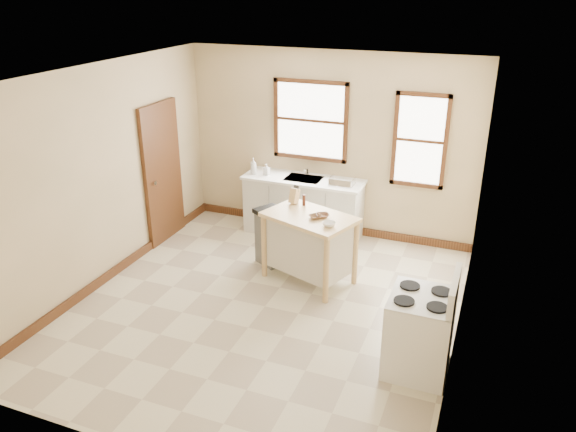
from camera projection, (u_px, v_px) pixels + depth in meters
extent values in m
plane|color=beige|center=(265.00, 306.00, 6.91)|extent=(5.00, 5.00, 0.00)
plane|color=white|center=(261.00, 75.00, 5.82)|extent=(5.00, 5.00, 0.00)
cube|color=beige|center=(329.00, 145.00, 8.51)|extent=(4.50, 0.04, 2.80)
cube|color=beige|center=(101.00, 177.00, 7.12)|extent=(0.04, 5.00, 2.80)
cube|color=beige|center=(469.00, 231.00, 5.61)|extent=(0.04, 5.00, 2.80)
cube|color=#3A1F0F|center=(163.00, 173.00, 8.35)|extent=(0.06, 0.90, 2.10)
cube|color=#3A1F0F|center=(326.00, 226.00, 9.00)|extent=(4.50, 0.04, 0.12)
cube|color=#3A1F0F|center=(115.00, 271.00, 7.63)|extent=(0.04, 5.00, 0.12)
cylinder|color=silver|center=(308.00, 168.00, 8.65)|extent=(0.03, 0.03, 0.22)
imported|color=#B2B2B2|center=(253.00, 166.00, 8.68)|extent=(0.13, 0.13, 0.26)
imported|color=#B2B2B2|center=(267.00, 169.00, 8.65)|extent=(0.09, 0.09, 0.18)
cylinder|color=#481F13|center=(304.00, 200.00, 7.47)|extent=(0.06, 0.06, 0.15)
imported|color=brown|center=(315.00, 217.00, 7.08)|extent=(0.23, 0.23, 0.04)
imported|color=brown|center=(323.00, 215.00, 7.12)|extent=(0.23, 0.23, 0.04)
imported|color=white|center=(329.00, 224.00, 6.86)|extent=(0.21, 0.21, 0.05)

